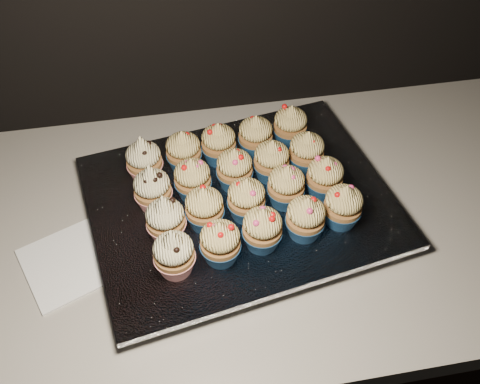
{
  "coord_description": "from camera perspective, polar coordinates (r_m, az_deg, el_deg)",
  "views": [
    {
      "loc": [
        -0.05,
        1.11,
        1.62
      ],
      "look_at": [
        0.05,
        1.71,
        0.95
      ],
      "focal_mm": 40.0,
      "sensor_mm": 36.0,
      "label": 1
    }
  ],
  "objects": [
    {
      "name": "cupcake_7",
      "position": [
        0.86,
        0.69,
        -0.75
      ],
      "size": [
        0.06,
        0.06,
        0.08
      ],
      "color": "navy",
      "rests_on": "foil_lining"
    },
    {
      "name": "cupcake_6",
      "position": [
        0.85,
        -3.81,
        -1.72
      ],
      "size": [
        0.06,
        0.06,
        0.08
      ],
      "color": "navy",
      "rests_on": "foil_lining"
    },
    {
      "name": "cupcake_19",
      "position": [
        1.0,
        5.39,
        7.08
      ],
      "size": [
        0.06,
        0.06,
        0.08
      ],
      "color": "navy",
      "rests_on": "foil_lining"
    },
    {
      "name": "cupcake_1",
      "position": [
        0.81,
        -2.12,
        -5.38
      ],
      "size": [
        0.06,
        0.06,
        0.08
      ],
      "color": "navy",
      "rests_on": "foil_lining"
    },
    {
      "name": "cupcake_5",
      "position": [
        0.84,
        -7.94,
        -2.87
      ],
      "size": [
        0.06,
        0.06,
        0.1
      ],
      "color": "red",
      "rests_on": "foil_lining"
    },
    {
      "name": "foil_lining",
      "position": [
        0.92,
        0.0,
        -0.92
      ],
      "size": [
        0.56,
        0.47,
        0.01
      ],
      "primitive_type": "cube",
      "rotation": [
        0.0,
        0.0,
        0.17
      ],
      "color": "silver",
      "rests_on": "baking_tray"
    },
    {
      "name": "cupcake_8",
      "position": [
        0.89,
        4.94,
        0.65
      ],
      "size": [
        0.06,
        0.06,
        0.08
      ],
      "color": "navy",
      "rests_on": "foil_lining"
    },
    {
      "name": "cupcake_15",
      "position": [
        0.94,
        -10.2,
        3.39
      ],
      "size": [
        0.06,
        0.06,
        0.1
      ],
      "color": "red",
      "rests_on": "foil_lining"
    },
    {
      "name": "cupcake_3",
      "position": [
        0.84,
        7.01,
        -2.73
      ],
      "size": [
        0.06,
        0.06,
        0.08
      ],
      "color": "navy",
      "rests_on": "foil_lining"
    },
    {
      "name": "cabinet",
      "position": [
        1.33,
        -2.31,
        -15.91
      ],
      "size": [
        2.4,
        0.6,
        0.86
      ],
      "primitive_type": "cube",
      "color": "black",
      "rests_on": "ground"
    },
    {
      "name": "cupcake_2",
      "position": [
        0.82,
        2.39,
        -3.93
      ],
      "size": [
        0.06,
        0.06,
        0.08
      ],
      "color": "navy",
      "rests_on": "foil_lining"
    },
    {
      "name": "cupcake_18",
      "position": [
        0.97,
        1.67,
        6.03
      ],
      "size": [
        0.06,
        0.06,
        0.08
      ],
      "color": "navy",
      "rests_on": "foil_lining"
    },
    {
      "name": "baking_tray",
      "position": [
        0.93,
        0.0,
        -1.61
      ],
      "size": [
        0.52,
        0.43,
        0.02
      ],
      "primitive_type": "cube",
      "rotation": [
        0.0,
        0.0,
        0.17
      ],
      "color": "black",
      "rests_on": "worktop"
    },
    {
      "name": "napkin",
      "position": [
        0.91,
        -17.6,
        -7.15
      ],
      "size": [
        0.18,
        0.18,
        0.0
      ],
      "primitive_type": "cube",
      "rotation": [
        0.0,
        0.0,
        0.39
      ],
      "color": "white",
      "rests_on": "worktop"
    },
    {
      "name": "cupcake_12",
      "position": [
        0.91,
        -0.59,
        2.48
      ],
      "size": [
        0.06,
        0.06,
        0.08
      ],
      "color": "navy",
      "rests_on": "foil_lining"
    },
    {
      "name": "cupcake_11",
      "position": [
        0.9,
        -5.08,
        1.41
      ],
      "size": [
        0.06,
        0.06,
        0.08
      ],
      "color": "navy",
      "rests_on": "foil_lining"
    },
    {
      "name": "cupcake_16",
      "position": [
        0.95,
        -6.04,
        4.34
      ],
      "size": [
        0.06,
        0.06,
        0.08
      ],
      "color": "navy",
      "rests_on": "foil_lining"
    },
    {
      "name": "cupcake_13",
      "position": [
        0.93,
        3.38,
        3.37
      ],
      "size": [
        0.06,
        0.06,
        0.08
      ],
      "color": "navy",
      "rests_on": "foil_lining"
    },
    {
      "name": "worktop",
      "position": [
        0.95,
        -3.12,
        -3.69
      ],
      "size": [
        2.44,
        0.64,
        0.04
      ],
      "primitive_type": "cube",
      "color": "beige",
      "rests_on": "cabinet"
    },
    {
      "name": "cupcake_9",
      "position": [
        0.91,
        9.04,
        1.59
      ],
      "size": [
        0.06,
        0.06,
        0.08
      ],
      "color": "navy",
      "rests_on": "foil_lining"
    },
    {
      "name": "cupcake_14",
      "position": [
        0.95,
        7.11,
        4.3
      ],
      "size": [
        0.06,
        0.06,
        0.08
      ],
      "color": "navy",
      "rests_on": "foil_lining"
    },
    {
      "name": "cupcake_4",
      "position": [
        0.87,
        10.93,
        -1.45
      ],
      "size": [
        0.06,
        0.06,
        0.08
      ],
      "color": "navy",
      "rests_on": "foil_lining"
    },
    {
      "name": "cupcake_0",
      "position": [
        0.8,
        -7.06,
        -6.5
      ],
      "size": [
        0.06,
        0.06,
        0.1
      ],
      "color": "red",
      "rests_on": "foil_lining"
    },
    {
      "name": "cupcake_17",
      "position": [
        0.96,
        -2.29,
        5.22
      ],
      "size": [
        0.06,
        0.06,
        0.08
      ],
      "color": "navy",
      "rests_on": "foil_lining"
    },
    {
      "name": "cupcake_10",
      "position": [
        0.89,
        -9.31,
        0.36
      ],
      "size": [
        0.06,
        0.06,
        0.1
      ],
      "color": "red",
      "rests_on": "foil_lining"
    }
  ]
}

